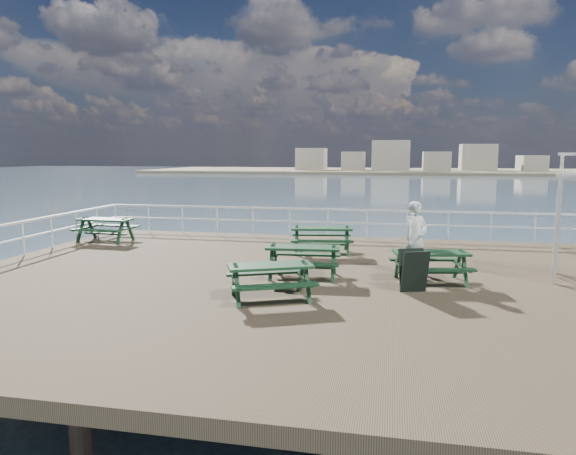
# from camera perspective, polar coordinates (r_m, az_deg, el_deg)

# --- Properties ---
(ground) EXTENTS (18.00, 14.00, 0.30)m
(ground) POSITION_cam_1_polar(r_m,az_deg,el_deg) (13.09, 0.69, -6.37)
(ground) COLOR brown
(ground) RESTS_ON ground
(sea_backdrop) EXTENTS (300.00, 300.00, 9.20)m
(sea_backdrop) POSITION_cam_1_polar(r_m,az_deg,el_deg) (146.92, 15.45, 6.44)
(sea_backdrop) COLOR #395160
(sea_backdrop) RESTS_ON ground
(railing) EXTENTS (17.77, 13.76, 1.10)m
(railing) POSITION_cam_1_polar(r_m,az_deg,el_deg) (15.38, 2.21, -0.30)
(railing) COLOR white
(railing) RESTS_ON ground
(picnic_table_a) EXTENTS (1.99, 1.63, 0.93)m
(picnic_table_a) POSITION_cam_1_polar(r_m,az_deg,el_deg) (19.75, -19.65, 0.29)
(picnic_table_a) COLOR #14381C
(picnic_table_a) RESTS_ON ground
(picnic_table_b) EXTENTS (2.12, 1.81, 0.93)m
(picnic_table_b) POSITION_cam_1_polar(r_m,az_deg,el_deg) (16.41, 3.77, -0.76)
(picnic_table_b) COLOR #14381C
(picnic_table_b) RESTS_ON ground
(picnic_table_c) EXTENTS (2.02, 1.75, 0.87)m
(picnic_table_c) POSITION_cam_1_polar(r_m,az_deg,el_deg) (13.09, 15.58, -3.50)
(picnic_table_c) COLOR #14381C
(picnic_table_c) RESTS_ON ground
(picnic_table_d) EXTENTS (1.97, 1.63, 0.91)m
(picnic_table_d) POSITION_cam_1_polar(r_m,az_deg,el_deg) (13.15, 1.70, -3.04)
(picnic_table_d) COLOR #14381C
(picnic_table_d) RESTS_ON ground
(picnic_table_e) EXTENTS (2.23, 2.05, 0.88)m
(picnic_table_e) POSITION_cam_1_polar(r_m,az_deg,el_deg) (11.14, -1.98, -5.19)
(picnic_table_e) COLOR #14381C
(picnic_table_e) RESTS_ON ground
(sandwich_board) EXTENTS (0.72, 0.62, 0.99)m
(sandwich_board) POSITION_cam_1_polar(r_m,az_deg,el_deg) (12.10, 13.77, -4.73)
(sandwich_board) COLOR black
(sandwich_board) RESTS_ON ground
(person) EXTENTS (0.83, 0.80, 1.92)m
(person) POSITION_cam_1_polar(r_m,az_deg,el_deg) (13.81, 14.02, -1.14)
(person) COLOR white
(person) RESTS_ON ground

